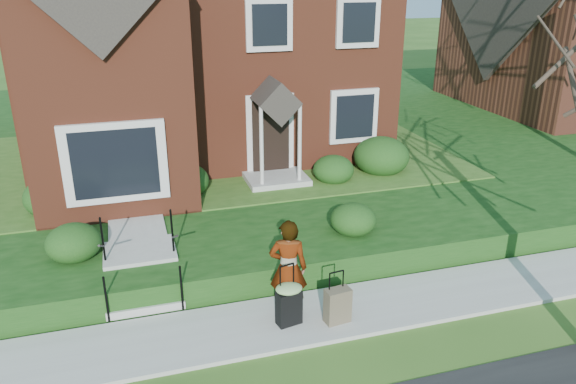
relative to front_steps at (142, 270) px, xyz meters
name	(u,v)px	position (x,y,z in m)	size (l,w,h in m)	color
ground	(293,322)	(2.50, -1.84, -0.47)	(120.00, 120.00, 0.00)	#2D5119
sidewalk	(293,320)	(2.50, -1.84, -0.43)	(60.00, 1.60, 0.08)	#9E9B93
terrace	(309,132)	(6.50, 9.06, -0.17)	(44.00, 20.00, 0.60)	#11360E
walkway	(134,202)	(0.00, 3.16, 0.16)	(1.20, 6.00, 0.06)	#9E9B93
front_steps	(142,270)	(0.00, 0.00, 0.00)	(1.40, 2.02, 1.50)	#9E9B93
foundation_shrubs	(247,178)	(2.75, 2.85, 0.59)	(9.98, 4.69, 1.09)	black
woman	(288,268)	(2.46, -1.66, 0.53)	(0.67, 0.44, 1.85)	#999999
suitcase_black	(289,302)	(2.39, -1.96, 0.05)	(0.54, 0.47, 1.14)	black
suitcase_olive	(338,305)	(3.22, -2.15, -0.07)	(0.47, 0.30, 0.97)	brown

